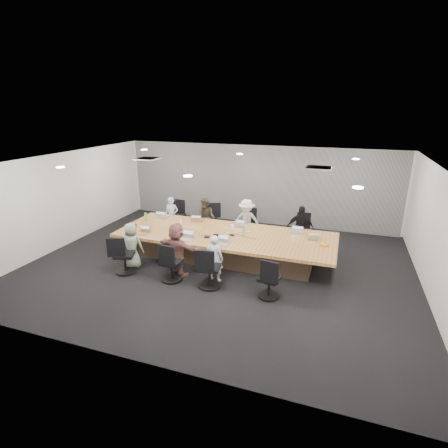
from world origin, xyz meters
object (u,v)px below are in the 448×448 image
(snack_packet, at_px, (324,245))
(person_5, at_px, (177,249))
(person_2, at_px, (246,221))
(bottle_green_right, at_px, (244,233))
(bottle_clear, at_px, (181,223))
(chair_2, at_px, (249,227))
(chair_3, at_px, (301,233))
(person_0, at_px, (172,216))
(laptop_1, at_px, (199,221))
(laptop_2, at_px, (241,225))
(bottle_green_left, at_px, (146,217))
(laptop_5, at_px, (186,240))
(laptop_3, at_px, (298,231))
(chair_4, at_px, (125,258))
(laptop_0, at_px, (164,217))
(chair_1, at_px, (210,222))
(mug_brown, at_px, (135,225))
(chair_7, at_px, (269,282))
(laptop_4, at_px, (142,234))
(laptop_6, at_px, (222,244))
(person_4, at_px, (132,245))
(person_6, at_px, (215,258))
(person_3, at_px, (300,228))
(stapler, at_px, (216,235))
(chair_6, at_px, (210,271))
(canvas_bag, at_px, (314,237))
(person_1, at_px, (206,218))
(conference_table, at_px, (225,245))
(chair_0, at_px, (177,218))

(snack_packet, bearing_deg, person_5, -159.33)
(person_2, height_order, bottle_green_right, person_2)
(bottle_clear, xyz_separation_m, snack_packet, (4.06, -0.13, -0.10))
(chair_2, distance_m, person_2, 0.47)
(chair_3, height_order, person_5, person_5)
(person_0, relative_size, laptop_1, 4.06)
(laptop_2, bearing_deg, bottle_green_left, 14.23)
(laptop_5, xyz_separation_m, bottle_green_left, (-1.84, 1.02, 0.13))
(laptop_3, bearing_deg, chair_4, 34.85)
(laptop_0, bearing_deg, chair_1, -144.17)
(bottle_green_left, xyz_separation_m, mug_brown, (0.00, -0.60, -0.07))
(laptop_1, bearing_deg, chair_7, 124.58)
(laptop_2, relative_size, laptop_5, 0.87)
(person_0, height_order, laptop_2, person_0)
(chair_3, relative_size, laptop_4, 2.72)
(laptop_5, bearing_deg, laptop_6, 2.47)
(laptop_1, relative_size, bottle_green_right, 1.32)
(chair_7, xyz_separation_m, snack_packet, (1.03, 1.66, 0.38))
(chair_3, xyz_separation_m, person_4, (-4.03, -3.05, 0.22))
(person_2, height_order, person_6, person_2)
(laptop_0, bearing_deg, laptop_1, 179.64)
(bottle_green_left, bearing_deg, person_2, 21.32)
(person_3, bearing_deg, laptop_0, 175.75)
(snack_packet, bearing_deg, laptop_3, 132.21)
(person_4, xyz_separation_m, stapler, (1.98, 1.07, 0.16))
(laptop_0, bearing_deg, chair_6, 135.27)
(laptop_3, height_order, stapler, stapler)
(laptop_0, relative_size, canvas_bag, 1.28)
(chair_6, height_order, person_1, person_1)
(bottle_green_left, bearing_deg, person_0, 75.40)
(snack_packet, bearing_deg, laptop_5, -167.68)
(conference_table, relative_size, mug_brown, 48.96)
(canvas_bag, bearing_deg, bottle_clear, -176.07)
(laptop_1, distance_m, bottle_green_right, 1.90)
(chair_2, height_order, mug_brown, mug_brown)
(chair_6, bearing_deg, person_6, 81.53)
(laptop_3, bearing_deg, laptop_6, 46.52)
(bottle_green_right, relative_size, mug_brown, 1.89)
(chair_2, height_order, laptop_5, chair_2)
(stapler, bearing_deg, person_4, -158.57)
(person_0, bearing_deg, person_1, -13.17)
(person_6, bearing_deg, chair_4, 14.04)
(laptop_0, bearing_deg, person_0, -90.36)
(laptop_2, height_order, laptop_6, same)
(chair_0, xyz_separation_m, chair_7, (3.98, -3.40, -0.05))
(laptop_3, relative_size, laptop_6, 1.06)
(chair_4, relative_size, laptop_2, 2.89)
(person_0, height_order, person_1, person_1)
(laptop_1, bearing_deg, snack_packet, 154.24)
(person_5, relative_size, person_6, 1.16)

